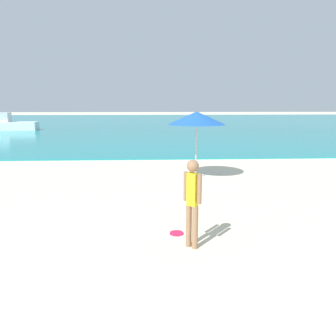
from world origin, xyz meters
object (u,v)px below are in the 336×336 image
Objects in this scene: person_standing at (192,199)px; beach_umbrella at (197,118)px; frisbee at (177,233)px; boat_near at (8,124)px.

beach_umbrella is at bearing 123.57° from person_standing.
frisbee is 29.25m from boat_near.
person_standing is 1.12m from frisbee.
boat_near is at bearing 160.72° from person_standing.
boat_near is (-14.41, 26.19, -0.28)m from person_standing.
person_standing is 5.82× the size of frisbee.
boat_near reaches higher than person_standing.
beach_umbrella is at bearing -57.35° from boat_near.
boat_near reaches higher than frisbee.
boat_near is 25.76m from beach_umbrella.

